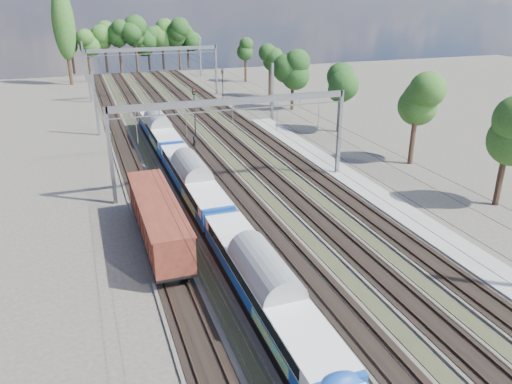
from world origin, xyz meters
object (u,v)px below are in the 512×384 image
object	(u,v)px
signal_far	(223,82)
emu_train	(193,177)
worker	(194,142)
freight_boxcar	(158,219)
signal_near	(194,106)

from	to	relation	value
signal_far	emu_train	bearing A→B (deg)	-95.80
emu_train	worker	xyz separation A→B (m)	(3.90, 16.55, -1.57)
freight_boxcar	worker	xyz separation A→B (m)	(8.40, 24.31, -1.41)
signal_near	freight_boxcar	bearing A→B (deg)	-90.44
emu_train	worker	size ratio (longest dim) A/B	37.27
worker	emu_train	bearing A→B (deg)	148.59
signal_far	worker	bearing A→B (deg)	-99.92
freight_boxcar	signal_near	xyz separation A→B (m)	(9.90, 29.99, 1.81)
worker	signal_near	bearing A→B (deg)	-32.92
freight_boxcar	worker	distance (m)	25.76
emu_train	signal_near	distance (m)	22.94
emu_train	signal_near	world-z (taller)	signal_near
emu_train	signal_far	distance (m)	43.62
emu_train	freight_boxcar	world-z (taller)	emu_train
freight_boxcar	signal_near	size ratio (longest dim) A/B	2.20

